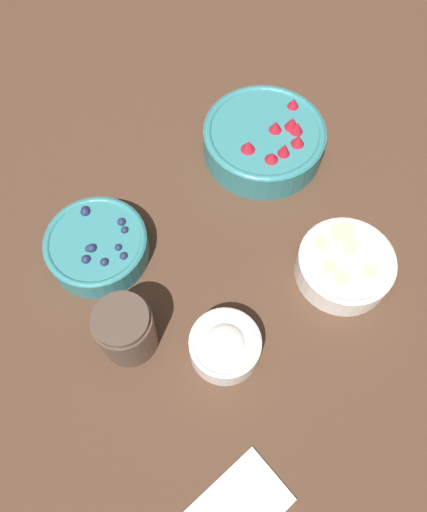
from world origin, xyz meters
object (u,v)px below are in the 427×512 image
at_px(bowl_cream, 225,345).
at_px(bowl_bananas, 345,264).
at_px(bowl_strawberries, 264,139).
at_px(bowl_blueberries, 97,245).
at_px(jar_chocolate, 126,330).

bearing_deg(bowl_cream, bowl_bananas, -12.09).
relative_size(bowl_strawberries, bowl_bananas, 1.42).
height_order(bowl_blueberries, jar_chocolate, jar_chocolate).
distance_m(bowl_blueberries, bowl_bananas, 0.41).
xyz_separation_m(bowl_strawberries, bowl_blueberries, (-0.35, 0.06, -0.01)).
height_order(bowl_cream, jar_chocolate, jar_chocolate).
relative_size(bowl_bananas, bowl_cream, 1.44).
height_order(bowl_blueberries, bowl_cream, bowl_cream).
relative_size(bowl_blueberries, bowl_cream, 1.56).
bearing_deg(bowl_blueberries, bowl_cream, -85.71).
bearing_deg(jar_chocolate, bowl_strawberries, 12.12).
xyz_separation_m(bowl_strawberries, bowl_cream, (-0.33, -0.21, -0.01)).
height_order(bowl_bananas, bowl_cream, bowl_cream).
bearing_deg(jar_chocolate, bowl_blueberries, 65.78).
distance_m(bowl_cream, jar_chocolate, 0.15).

